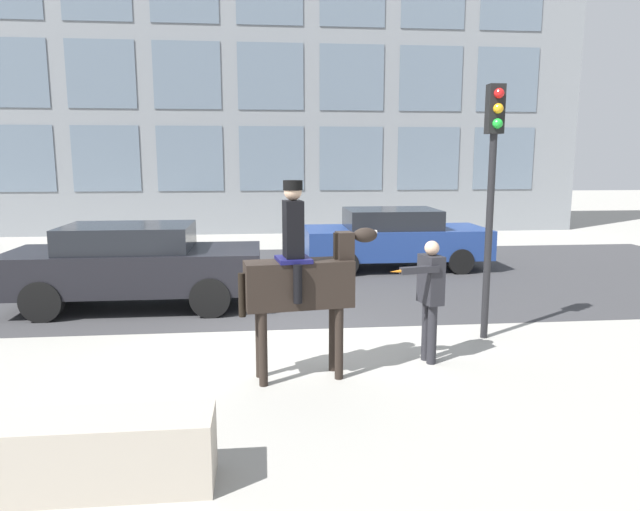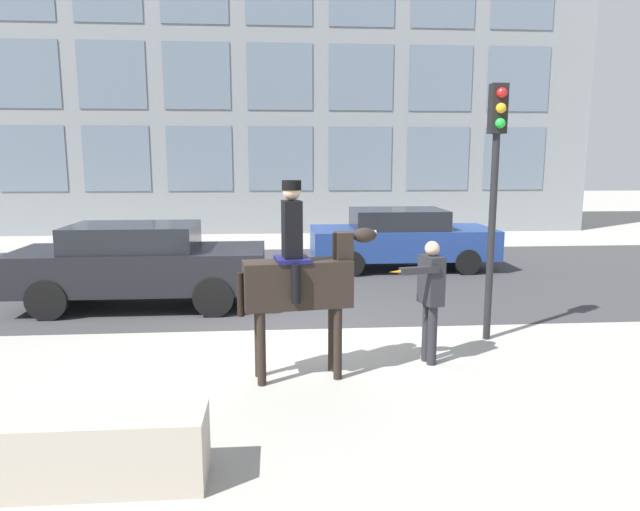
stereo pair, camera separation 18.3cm
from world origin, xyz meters
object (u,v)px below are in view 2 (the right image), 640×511
object	(u,v)px
street_car_far_lane	(401,238)
traffic_light	(495,171)
street_car_near_lane	(140,263)
planter_ledge	(78,451)
mounted_horse_lead	(300,278)
pedestrian_bystander	(430,292)

from	to	relation	value
street_car_far_lane	traffic_light	distance (m)	6.16
street_car_near_lane	planter_ledge	bearing A→B (deg)	-81.96
street_car_near_lane	traffic_light	xyz separation A→B (m)	(5.89, -2.50, 1.77)
traffic_light	planter_ledge	distance (m)	6.64
mounted_horse_lead	pedestrian_bystander	world-z (taller)	mounted_horse_lead
street_car_near_lane	planter_ledge	xyz separation A→B (m)	(0.88, -6.21, -0.52)
street_car_near_lane	pedestrian_bystander	bearing A→B (deg)	-36.50
mounted_horse_lead	planter_ledge	size ratio (longest dim) A/B	1.16
street_car_far_lane	traffic_light	xyz separation A→B (m)	(0.09, -5.89, 1.82)
pedestrian_bystander	street_car_near_lane	bearing A→B (deg)	-49.12
street_car_near_lane	traffic_light	bearing A→B (deg)	-23.03
mounted_horse_lead	traffic_light	world-z (taller)	traffic_light
traffic_light	planter_ledge	bearing A→B (deg)	-143.50
pedestrian_bystander	mounted_horse_lead	bearing A→B (deg)	-0.18
mounted_horse_lead	street_car_far_lane	xyz separation A→B (m)	(2.90, 7.25, -0.52)
traffic_light	pedestrian_bystander	bearing A→B (deg)	-141.20
mounted_horse_lead	pedestrian_bystander	size ratio (longest dim) A/B	1.49
mounted_horse_lead	traffic_light	distance (m)	3.53
street_car_far_lane	planter_ledge	xyz separation A→B (m)	(-4.92, -9.59, -0.48)
traffic_light	planter_ledge	world-z (taller)	traffic_light
street_car_near_lane	street_car_far_lane	size ratio (longest dim) A/B	1.01
street_car_far_lane	planter_ledge	distance (m)	10.79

